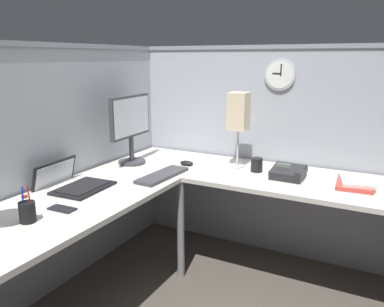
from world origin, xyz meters
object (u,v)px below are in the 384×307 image
object	(u,v)px
pen_cup	(27,212)
wall_clock	(280,75)
monitor	(131,124)
keyboard	(162,175)
laptop	(71,183)
book_stack	(356,182)
coffee_mug	(257,165)
desk_lamp_paper	(239,114)
computer_mouse	(187,163)
cell_phone	(62,209)
office_phone	(289,173)

from	to	relation	value
pen_cup	wall_clock	distance (m)	1.88
monitor	keyboard	world-z (taller)	monitor
laptop	keyboard	xyz separation A→B (m)	(0.43, -0.38, -0.01)
book_stack	coffee_mug	world-z (taller)	coffee_mug
desk_lamp_paper	wall_clock	distance (m)	0.42
computer_mouse	book_stack	size ratio (longest dim) A/B	0.34
monitor	wall_clock	bearing A→B (deg)	-60.11
coffee_mug	wall_clock	world-z (taller)	wall_clock
cell_phone	pen_cup	bearing A→B (deg)	168.89
cell_phone	book_stack	distance (m)	1.71
keyboard	cell_phone	world-z (taller)	keyboard
desk_lamp_paper	wall_clock	world-z (taller)	wall_clock
laptop	book_stack	bearing A→B (deg)	-61.45
book_stack	desk_lamp_paper	bearing A→B (deg)	85.84
desk_lamp_paper	monitor	bearing A→B (deg)	110.28
laptop	book_stack	world-z (taller)	laptop
pen_cup	book_stack	bearing A→B (deg)	-45.48
cell_phone	desk_lamp_paper	distance (m)	1.33
monitor	computer_mouse	distance (m)	0.49
laptop	pen_cup	xyz separation A→B (m)	(-0.48, -0.20, 0.03)
desk_lamp_paper	wall_clock	bearing A→B (deg)	-37.48
coffee_mug	desk_lamp_paper	bearing A→B (deg)	73.66
computer_mouse	monitor	bearing A→B (deg)	109.52
keyboard	pen_cup	world-z (taller)	pen_cup
office_phone	book_stack	xyz separation A→B (m)	(0.05, -0.40, -0.02)
office_phone	wall_clock	bearing A→B (deg)	27.46
monitor	desk_lamp_paper	bearing A→B (deg)	-69.72
laptop	coffee_mug	world-z (taller)	laptop
office_phone	book_stack	size ratio (longest dim) A/B	0.68
pen_cup	wall_clock	xyz separation A→B (m)	(1.63, -0.73, 0.59)
computer_mouse	coffee_mug	bearing A→B (deg)	-80.44
laptop	office_phone	bearing A→B (deg)	-55.27
cell_phone	office_phone	distance (m)	1.40
keyboard	book_stack	world-z (taller)	book_stack
computer_mouse	book_stack	distance (m)	1.14
keyboard	coffee_mug	world-z (taller)	coffee_mug
cell_phone	office_phone	bearing A→B (deg)	-42.42
computer_mouse	desk_lamp_paper	size ratio (longest dim) A/B	0.20
monitor	coffee_mug	world-z (taller)	monitor
desk_lamp_paper	coffee_mug	xyz separation A→B (m)	(-0.05, -0.16, -0.34)
pen_cup	cell_phone	bearing A→B (deg)	-8.78
monitor	wall_clock	size ratio (longest dim) A/B	2.27
keyboard	computer_mouse	distance (m)	0.32
coffee_mug	laptop	bearing A→B (deg)	133.39
pen_cup	wall_clock	bearing A→B (deg)	-24.30
wall_clock	cell_phone	bearing A→B (deg)	153.89
laptop	monitor	bearing A→B (deg)	-0.20
computer_mouse	desk_lamp_paper	distance (m)	0.52
laptop	pen_cup	bearing A→B (deg)	-157.62
office_phone	coffee_mug	bearing A→B (deg)	76.01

